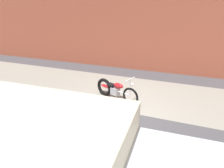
{
  "coord_description": "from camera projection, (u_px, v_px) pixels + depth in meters",
  "views": [
    {
      "loc": [
        1.95,
        -5.68,
        3.4
      ],
      "look_at": [
        -0.42,
        0.55,
        0.75
      ],
      "focal_mm": 31.18,
      "sensor_mm": 36.0,
      "label": 1
    }
  ],
  "objects": [
    {
      "name": "sidewalk_slab",
      "position": [
        131.0,
        92.0,
        8.35
      ],
      "size": [
        36.0,
        3.5,
        0.01
      ],
      "primitive_type": "cube",
      "color": "gray",
      "rests_on": "ground"
    },
    {
      "name": "brick_building_wall",
      "position": [
        150.0,
        21.0,
        10.35
      ],
      "size": [
        36.0,
        0.5,
        5.41
      ],
      "primitive_type": "cube",
      "color": "brown",
      "rests_on": "ground"
    },
    {
      "name": "ground_plane",
      "position": [
        118.0,
        111.0,
        6.83
      ],
      "size": [
        80.0,
        80.0,
        0.0
      ],
      "primitive_type": "plane",
      "color": "#47474C"
    },
    {
      "name": "motorcycle_red",
      "position": [
        114.0,
        89.0,
        7.6
      ],
      "size": [
        1.92,
        0.88,
        1.03
      ],
      "rotation": [
        0.0,
        0.0,
        -0.34
      ],
      "color": "black",
      "rests_on": "ground"
    }
  ]
}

